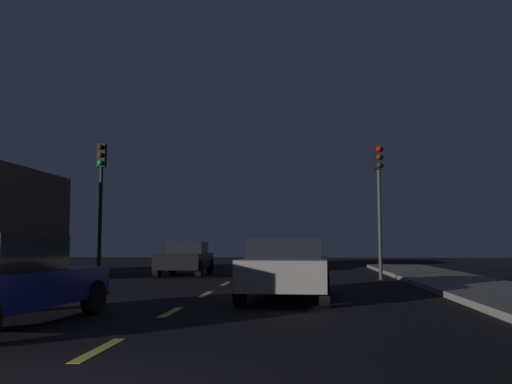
# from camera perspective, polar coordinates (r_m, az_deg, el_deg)

# --- Properties ---
(ground_plane) EXTENTS (80.00, 80.00, 0.00)m
(ground_plane) POSITION_cam_1_polar(r_m,az_deg,el_deg) (11.67, -8.01, -11.78)
(ground_plane) COLOR black
(lane_stripe_second) EXTENTS (0.16, 1.60, 0.01)m
(lane_stripe_second) POSITION_cam_1_polar(r_m,az_deg,el_deg) (7.48, -15.83, -15.32)
(lane_stripe_second) COLOR #EACC4C
(lane_stripe_second) RESTS_ON ground_plane
(lane_stripe_third) EXTENTS (0.16, 1.60, 0.01)m
(lane_stripe_third) POSITION_cam_1_polar(r_m,az_deg,el_deg) (11.09, -8.72, -12.09)
(lane_stripe_third) COLOR #EACC4C
(lane_stripe_third) RESTS_ON ground_plane
(lane_stripe_fourth) EXTENTS (0.16, 1.60, 0.01)m
(lane_stripe_fourth) POSITION_cam_1_polar(r_m,az_deg,el_deg) (14.79, -5.20, -10.40)
(lane_stripe_fourth) COLOR #EACC4C
(lane_stripe_fourth) RESTS_ON ground_plane
(lane_stripe_fifth) EXTENTS (0.16, 1.60, 0.01)m
(lane_stripe_fifth) POSITION_cam_1_polar(r_m,az_deg,el_deg) (18.53, -3.12, -9.36)
(lane_stripe_fifth) COLOR #EACC4C
(lane_stripe_fifth) RESTS_ON ground_plane
(lane_stripe_sixth) EXTENTS (0.16, 1.60, 0.01)m
(lane_stripe_sixth) POSITION_cam_1_polar(r_m,az_deg,el_deg) (22.29, -1.74, -8.67)
(lane_stripe_sixth) COLOR #EACC4C
(lane_stripe_sixth) RESTS_ON ground_plane
(traffic_signal_left) EXTENTS (0.32, 0.38, 5.14)m
(traffic_signal_left) POSITION_cam_1_polar(r_m,az_deg,el_deg) (22.07, -15.66, 0.81)
(traffic_signal_left) COLOR black
(traffic_signal_left) RESTS_ON ground_plane
(traffic_signal_right) EXTENTS (0.32, 0.38, 4.93)m
(traffic_signal_right) POSITION_cam_1_polar(r_m,az_deg,el_deg) (20.84, 12.53, 0.70)
(traffic_signal_right) COLOR #2D2D30
(traffic_signal_right) RESTS_ON ground_plane
(car_stopped_ahead) EXTENTS (2.16, 4.56, 1.44)m
(car_stopped_ahead) POSITION_cam_1_polar(r_m,az_deg,el_deg) (13.37, 3.22, -7.75)
(car_stopped_ahead) COLOR gray
(car_stopped_ahead) RESTS_ON ground_plane
(car_oncoming_far) EXTENTS (1.91, 4.05, 1.38)m
(car_oncoming_far) POSITION_cam_1_polar(r_m,az_deg,el_deg) (22.87, -7.25, -6.76)
(car_oncoming_far) COLOR black
(car_oncoming_far) RESTS_ON ground_plane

